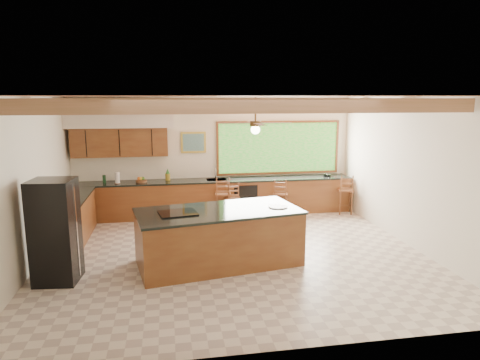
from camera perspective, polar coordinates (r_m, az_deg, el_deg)
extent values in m
plane|color=beige|center=(8.38, -0.74, -9.88)|extent=(7.20, 7.20, 0.00)
cube|color=silver|center=(11.15, -3.38, 3.31)|extent=(7.20, 0.04, 3.00)
cube|color=silver|center=(4.88, 5.25, -6.76)|extent=(7.20, 0.04, 3.00)
cube|color=silver|center=(8.23, -26.36, -0.57)|extent=(0.04, 6.50, 3.00)
cube|color=silver|center=(9.24, 21.88, 0.93)|extent=(0.04, 6.50, 3.00)
cube|color=#AE7657|center=(7.83, -0.80, 11.09)|extent=(7.20, 6.50, 0.04)
cube|color=#A67253|center=(6.26, 1.52, 9.84)|extent=(7.10, 0.15, 0.22)
cube|color=#A67253|center=(8.33, -1.34, 10.12)|extent=(7.10, 0.15, 0.22)
cube|color=#A67253|center=(10.11, -2.86, 10.25)|extent=(7.10, 0.15, 0.22)
cube|color=brown|center=(10.91, -15.69, 4.86)|extent=(2.30, 0.35, 0.70)
cube|color=silver|center=(10.80, -15.89, 7.99)|extent=(2.60, 0.50, 0.48)
cylinder|color=#FFEABF|center=(10.91, -19.51, 6.59)|extent=(0.10, 0.10, 0.01)
cylinder|color=#FFEABF|center=(10.76, -12.10, 6.92)|extent=(0.10, 0.10, 0.01)
cube|color=#72C044|center=(11.42, 5.16, 4.32)|extent=(3.20, 0.04, 1.30)
cube|color=gold|center=(11.04, -6.23, 5.01)|extent=(0.64, 0.03, 0.54)
cube|color=#3F725F|center=(11.02, -6.23, 5.00)|extent=(0.54, 0.01, 0.44)
cube|color=brown|center=(11.02, -3.12, -2.40)|extent=(7.00, 0.65, 0.88)
cube|color=black|center=(10.92, -3.15, -0.05)|extent=(7.04, 0.69, 0.04)
cube|color=brown|center=(9.66, -21.65, -5.10)|extent=(0.65, 2.35, 0.88)
cube|color=black|center=(9.54, -21.84, -2.44)|extent=(0.69, 2.39, 0.04)
cube|color=black|center=(10.80, 0.78, -2.76)|extent=(0.60, 0.02, 0.78)
cube|color=silver|center=(10.92, -3.15, -0.02)|extent=(0.50, 0.38, 0.03)
cylinder|color=silver|center=(11.08, -3.27, 1.01)|extent=(0.03, 0.03, 0.30)
cylinder|color=silver|center=(10.96, -3.22, 1.59)|extent=(0.03, 0.20, 0.03)
cylinder|color=silver|center=(10.80, -16.05, 0.28)|extent=(0.12, 0.12, 0.28)
cylinder|color=#183E1E|center=(10.95, -17.59, 0.12)|extent=(0.06, 0.06, 0.20)
cylinder|color=#183E1E|center=(11.07, -17.72, 0.17)|extent=(0.05, 0.05, 0.18)
cube|color=black|center=(11.56, 11.55, 0.67)|extent=(0.23, 0.21, 0.08)
cube|color=brown|center=(7.81, -2.87, -7.73)|extent=(3.02, 1.78, 0.96)
cube|color=black|center=(7.67, -2.91, -4.17)|extent=(3.07, 1.83, 0.04)
cube|color=black|center=(7.49, -8.29, -4.38)|extent=(0.71, 0.60, 0.02)
cylinder|color=silver|center=(7.88, 5.09, -3.55)|extent=(0.35, 0.35, 0.02)
cube|color=black|center=(7.58, -23.42, -6.30)|extent=(0.73, 0.71, 1.70)
cube|color=silver|center=(7.51, -20.95, -6.28)|extent=(0.02, 0.05, 1.56)
cube|color=brown|center=(10.53, -2.30, -1.82)|extent=(0.43, 0.43, 0.04)
cylinder|color=brown|center=(10.45, -3.01, -3.84)|extent=(0.04, 0.04, 0.63)
cylinder|color=brown|center=(10.49, -1.35, -3.77)|extent=(0.04, 0.04, 0.63)
cylinder|color=brown|center=(10.74, -3.20, -3.43)|extent=(0.04, 0.04, 0.63)
cylinder|color=brown|center=(10.78, -1.59, -3.36)|extent=(0.04, 0.04, 0.63)
cube|color=brown|center=(10.58, -1.16, -2.25)|extent=(0.39, 0.39, 0.04)
cylinder|color=brown|center=(10.51, -1.76, -3.98)|extent=(0.03, 0.03, 0.55)
cylinder|color=brown|center=(10.55, -0.33, -3.92)|extent=(0.03, 0.03, 0.55)
cylinder|color=brown|center=(10.76, -1.95, -3.63)|extent=(0.03, 0.03, 0.55)
cylinder|color=brown|center=(10.80, -0.56, -3.57)|extent=(0.03, 0.03, 0.55)
cube|color=brown|center=(10.83, 5.45, -1.82)|extent=(0.46, 0.46, 0.04)
cylinder|color=brown|center=(10.74, 4.89, -3.61)|extent=(0.03, 0.03, 0.58)
cylinder|color=brown|center=(10.81, 6.33, -3.54)|extent=(0.03, 0.03, 0.58)
cylinder|color=brown|center=(11.00, 4.53, -3.25)|extent=(0.03, 0.03, 0.58)
cylinder|color=brown|center=(11.07, 5.93, -3.18)|extent=(0.03, 0.03, 0.58)
cube|color=brown|center=(11.39, 13.87, -1.31)|extent=(0.44, 0.44, 0.04)
cylinder|color=brown|center=(11.28, 13.41, -3.09)|extent=(0.04, 0.04, 0.60)
cylinder|color=brown|center=(11.39, 14.77, -3.02)|extent=(0.04, 0.04, 0.60)
cylinder|color=brown|center=(11.54, 12.85, -2.75)|extent=(0.04, 0.04, 0.60)
cylinder|color=brown|center=(11.65, 14.18, -2.68)|extent=(0.04, 0.04, 0.60)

